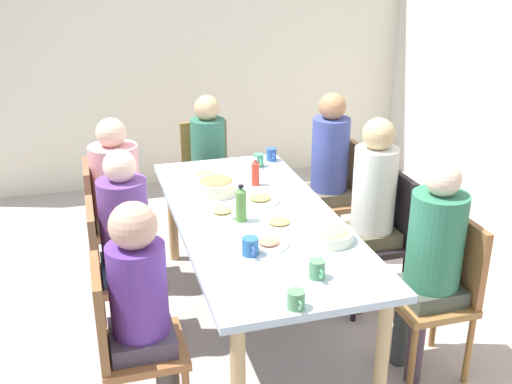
{
  "coord_description": "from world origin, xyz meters",
  "views": [
    {
      "loc": [
        3.2,
        -0.92,
        2.23
      ],
      "look_at": [
        0.0,
        0.0,
        0.89
      ],
      "focal_mm": 43.08,
      "sensor_mm": 36.0,
      "label": 1
    }
  ],
  "objects_px": {
    "dining_table": "(256,227)",
    "cup_3": "(272,154)",
    "chair_3": "(107,218)",
    "chair_4": "(443,288)",
    "person_6": "(328,164)",
    "bottle_0": "(255,172)",
    "person_3": "(118,188)",
    "person_4": "(432,254)",
    "plate_1": "(222,212)",
    "chair_2": "(382,232)",
    "chair_5": "(114,268)",
    "chair_6": "(338,192)",
    "bottle_1": "(241,204)",
    "chair_0": "(125,339)",
    "chair_1": "(207,171)",
    "person_1": "(209,153)",
    "bowl_0": "(216,185)",
    "person_5": "(128,234)",
    "plate_0": "(269,244)",
    "bowl_1": "(329,234)",
    "cup_1": "(317,269)",
    "person_2": "(372,200)",
    "cup_0": "(259,160)",
    "person_0": "(142,299)",
    "plate_3": "(260,199)",
    "plate_2": "(205,175)",
    "plate_4": "(279,223)",
    "cup_4": "(250,246)",
    "cup_2": "(296,300)"
  },
  "relations": [
    {
      "from": "chair_4",
      "to": "plate_2",
      "type": "xyz_separation_m",
      "value": [
        -1.43,
        -1.01,
        0.24
      ]
    },
    {
      "from": "dining_table",
      "to": "plate_2",
      "type": "xyz_separation_m",
      "value": [
        -0.72,
        -0.16,
        0.09
      ]
    },
    {
      "from": "person_6",
      "to": "plate_4",
      "type": "xyz_separation_m",
      "value": [
        0.89,
        -0.67,
        0.0
      ]
    },
    {
      "from": "person_1",
      "to": "person_2",
      "type": "distance_m",
      "value": 1.55
    },
    {
      "from": "chair_0",
      "to": "person_2",
      "type": "bearing_deg",
      "value": 114.02
    },
    {
      "from": "chair_1",
      "to": "plate_3",
      "type": "height_order",
      "value": "chair_1"
    },
    {
      "from": "person_5",
      "to": "bottle_1",
      "type": "distance_m",
      "value": 0.67
    },
    {
      "from": "person_3",
      "to": "plate_0",
      "type": "distance_m",
      "value": 1.32
    },
    {
      "from": "chair_1",
      "to": "cup_3",
      "type": "xyz_separation_m",
      "value": [
        0.52,
        0.39,
        0.27
      ]
    },
    {
      "from": "chair_4",
      "to": "person_5",
      "type": "xyz_separation_m",
      "value": [
        -0.71,
        -1.6,
        0.2
      ]
    },
    {
      "from": "chair_6",
      "to": "person_3",
      "type": "bearing_deg",
      "value": -90.0
    },
    {
      "from": "chair_1",
      "to": "person_1",
      "type": "distance_m",
      "value": 0.2
    },
    {
      "from": "chair_0",
      "to": "bottle_1",
      "type": "xyz_separation_m",
      "value": [
        -0.66,
        0.74,
        0.33
      ]
    },
    {
      "from": "chair_6",
      "to": "bottle_1",
      "type": "relative_size",
      "value": 4.04
    },
    {
      "from": "person_3",
      "to": "cup_3",
      "type": "distance_m",
      "value": 1.16
    },
    {
      "from": "chair_0",
      "to": "chair_5",
      "type": "distance_m",
      "value": 0.71
    },
    {
      "from": "chair_1",
      "to": "plate_2",
      "type": "distance_m",
      "value": 0.79
    },
    {
      "from": "chair_6",
      "to": "plate_2",
      "type": "height_order",
      "value": "chair_6"
    },
    {
      "from": "chair_4",
      "to": "chair_5",
      "type": "bearing_deg",
      "value": -112.86
    },
    {
      "from": "person_4",
      "to": "plate_1",
      "type": "distance_m",
      "value": 1.23
    },
    {
      "from": "person_6",
      "to": "bowl_0",
      "type": "bearing_deg",
      "value": -71.62
    },
    {
      "from": "chair_0",
      "to": "chair_2",
      "type": "height_order",
      "value": "same"
    },
    {
      "from": "person_6",
      "to": "bottle_0",
      "type": "distance_m",
      "value": 0.67
    },
    {
      "from": "bowl_0",
      "to": "bottle_1",
      "type": "height_order",
      "value": "bottle_1"
    },
    {
      "from": "person_4",
      "to": "cup_1",
      "type": "bearing_deg",
      "value": -83.78
    },
    {
      "from": "cup_0",
      "to": "person_0",
      "type": "bearing_deg",
      "value": -33.3
    },
    {
      "from": "dining_table",
      "to": "bowl_1",
      "type": "height_order",
      "value": "bowl_1"
    },
    {
      "from": "plate_1",
      "to": "bowl_1",
      "type": "xyz_separation_m",
      "value": [
        0.5,
        0.48,
        0.03
      ]
    },
    {
      "from": "cup_0",
      "to": "plate_2",
      "type": "bearing_deg",
      "value": -75.28
    },
    {
      "from": "cup_3",
      "to": "cup_4",
      "type": "xyz_separation_m",
      "value": [
        1.39,
        -0.55,
        0.0
      ]
    },
    {
      "from": "chair_0",
      "to": "plate_4",
      "type": "bearing_deg",
      "value": 120.05
    },
    {
      "from": "chair_2",
      "to": "person_4",
      "type": "distance_m",
      "value": 0.75
    },
    {
      "from": "person_4",
      "to": "chair_6",
      "type": "distance_m",
      "value": 1.45
    },
    {
      "from": "person_4",
      "to": "chair_1",
      "type": "bearing_deg",
      "value": -160.75
    },
    {
      "from": "person_4",
      "to": "cup_1",
      "type": "distance_m",
      "value": 0.68
    },
    {
      "from": "chair_3",
      "to": "chair_4",
      "type": "xyz_separation_m",
      "value": [
        1.43,
        1.69,
        0.0
      ]
    },
    {
      "from": "chair_0",
      "to": "chair_4",
      "type": "bearing_deg",
      "value": 90.0
    },
    {
      "from": "chair_2",
      "to": "chair_4",
      "type": "height_order",
      "value": "same"
    },
    {
      "from": "cup_0",
      "to": "bottle_0",
      "type": "distance_m",
      "value": 0.37
    },
    {
      "from": "person_5",
      "to": "plate_4",
      "type": "distance_m",
      "value": 0.86
    },
    {
      "from": "plate_3",
      "to": "cup_2",
      "type": "height_order",
      "value": "cup_2"
    },
    {
      "from": "chair_4",
      "to": "person_2",
      "type": "bearing_deg",
      "value": -172.73
    },
    {
      "from": "person_6",
      "to": "plate_3",
      "type": "bearing_deg",
      "value": -52.59
    },
    {
      "from": "dining_table",
      "to": "cup_3",
      "type": "height_order",
      "value": "cup_3"
    },
    {
      "from": "person_6",
      "to": "bottle_1",
      "type": "xyz_separation_m",
      "value": [
        0.76,
        -0.86,
        0.1
      ]
    },
    {
      "from": "chair_2",
      "to": "chair_4",
      "type": "xyz_separation_m",
      "value": [
        0.71,
        0.0,
        0.0
      ]
    },
    {
      "from": "person_2",
      "to": "bottle_0",
      "type": "xyz_separation_m",
      "value": [
        -0.48,
        -0.62,
        0.08
      ]
    },
    {
      "from": "cup_1",
      "to": "person_2",
      "type": "bearing_deg",
      "value": 139.36
    },
    {
      "from": "plate_1",
      "to": "plate_3",
      "type": "height_order",
      "value": "same"
    },
    {
      "from": "dining_table",
      "to": "bowl_0",
      "type": "xyz_separation_m",
      "value": [
        -0.41,
        -0.15,
        0.13
      ]
    }
  ]
}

